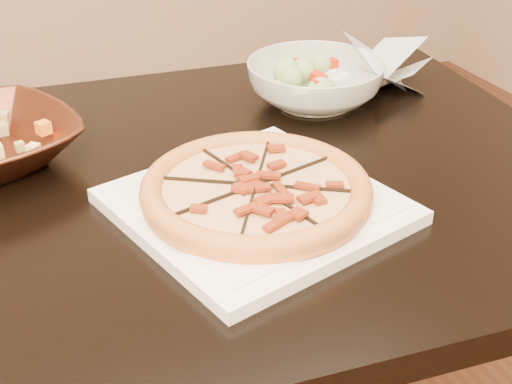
% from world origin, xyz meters
% --- Properties ---
extents(dining_table, '(1.34, 0.92, 0.75)m').
position_xyz_m(dining_table, '(-0.04, 0.09, 0.64)').
color(dining_table, black).
rests_on(dining_table, floor).
extents(plate, '(0.38, 0.38, 0.02)m').
position_xyz_m(plate, '(0.07, -0.04, 0.76)').
color(plate, white).
rests_on(plate, dining_table).
extents(pizza, '(0.29, 0.29, 0.03)m').
position_xyz_m(pizza, '(0.07, -0.04, 0.78)').
color(pizza, '#C56B31').
rests_on(pizza, plate).
extents(salad_bowl, '(0.23, 0.23, 0.07)m').
position_xyz_m(salad_bowl, '(0.30, 0.25, 0.79)').
color(salad_bowl, silver).
rests_on(salad_bowl, dining_table).
extents(salad, '(0.09, 0.12, 0.04)m').
position_xyz_m(salad, '(0.30, 0.24, 0.84)').
color(salad, '#AECC8C').
rests_on(salad, salad_bowl).
extents(cling_film, '(0.20, 0.19, 0.05)m').
position_xyz_m(cling_film, '(0.47, 0.26, 0.78)').
color(cling_film, silver).
rests_on(cling_film, dining_table).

